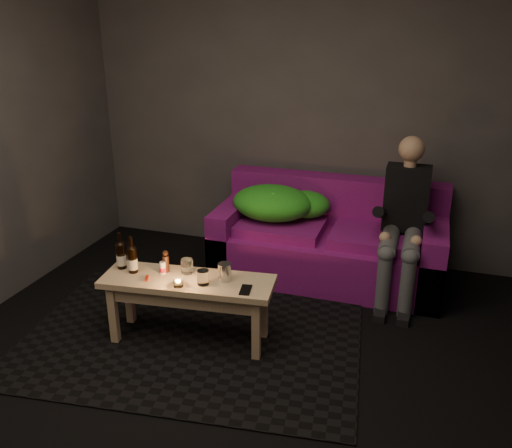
{
  "coord_description": "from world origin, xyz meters",
  "views": [
    {
      "loc": [
        1.01,
        -2.33,
        2.08
      ],
      "look_at": [
        -0.18,
        1.31,
        0.59
      ],
      "focal_mm": 38.0,
      "sensor_mm": 36.0,
      "label": 1
    }
  ],
  "objects_px": {
    "sofa": "(329,243)",
    "coffee_table": "(188,290)",
    "steel_cup": "(225,272)",
    "person": "(404,218)",
    "beer_bottle_b": "(132,259)",
    "beer_bottle_a": "(121,255)"
  },
  "relations": [
    {
      "from": "beer_bottle_a",
      "to": "person",
      "type": "bearing_deg",
      "value": 32.08
    },
    {
      "from": "person",
      "to": "beer_bottle_b",
      "type": "xyz_separation_m",
      "value": [
        -1.67,
        -1.15,
        -0.08
      ]
    },
    {
      "from": "person",
      "to": "steel_cup",
      "type": "bearing_deg",
      "value": -134.3
    },
    {
      "from": "beer_bottle_b",
      "to": "sofa",
      "type": "bearing_deg",
      "value": 50.11
    },
    {
      "from": "person",
      "to": "beer_bottle_a",
      "type": "height_order",
      "value": "person"
    },
    {
      "from": "sofa",
      "to": "steel_cup",
      "type": "xyz_separation_m",
      "value": [
        -0.46,
        -1.22,
        0.24
      ]
    },
    {
      "from": "beer_bottle_a",
      "to": "beer_bottle_b",
      "type": "xyz_separation_m",
      "value": [
        0.11,
        -0.03,
        -0.0
      ]
    },
    {
      "from": "coffee_table",
      "to": "steel_cup",
      "type": "xyz_separation_m",
      "value": [
        0.24,
        0.05,
        0.14
      ]
    },
    {
      "from": "person",
      "to": "steel_cup",
      "type": "relative_size",
      "value": 10.32
    },
    {
      "from": "beer_bottle_a",
      "to": "steel_cup",
      "type": "relative_size",
      "value": 2.16
    },
    {
      "from": "coffee_table",
      "to": "beer_bottle_a",
      "type": "relative_size",
      "value": 4.54
    },
    {
      "from": "coffee_table",
      "to": "beer_bottle_a",
      "type": "bearing_deg",
      "value": 178.91
    },
    {
      "from": "sofa",
      "to": "steel_cup",
      "type": "distance_m",
      "value": 1.32
    },
    {
      "from": "sofa",
      "to": "coffee_table",
      "type": "xyz_separation_m",
      "value": [
        -0.7,
        -1.27,
        0.09
      ]
    },
    {
      "from": "steel_cup",
      "to": "person",
      "type": "bearing_deg",
      "value": 45.7
    },
    {
      "from": "beer_bottle_b",
      "to": "steel_cup",
      "type": "distance_m",
      "value": 0.63
    },
    {
      "from": "sofa",
      "to": "coffee_table",
      "type": "bearing_deg",
      "value": -118.71
    },
    {
      "from": "sofa",
      "to": "beer_bottle_b",
      "type": "relative_size",
      "value": 7.2
    },
    {
      "from": "coffee_table",
      "to": "beer_bottle_b",
      "type": "bearing_deg",
      "value": -176.6
    },
    {
      "from": "beer_bottle_b",
      "to": "steel_cup",
      "type": "relative_size",
      "value": 2.15
    },
    {
      "from": "sofa",
      "to": "steel_cup",
      "type": "relative_size",
      "value": 15.46
    },
    {
      "from": "person",
      "to": "coffee_table",
      "type": "bearing_deg",
      "value": -138.84
    }
  ]
}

